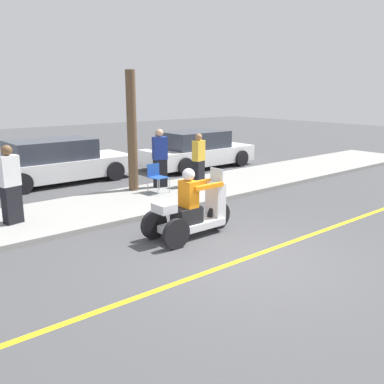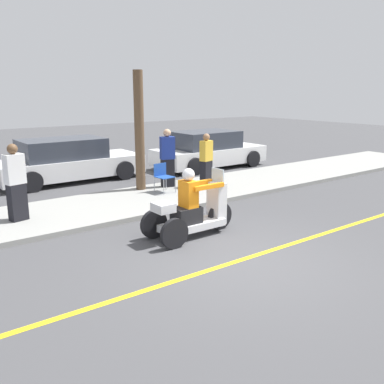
% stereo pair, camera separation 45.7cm
% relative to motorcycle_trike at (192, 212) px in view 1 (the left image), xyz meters
% --- Properties ---
extents(ground_plane, '(60.00, 60.00, 0.00)m').
position_rel_motorcycle_trike_xyz_m(ground_plane, '(-0.12, -1.59, -0.53)').
color(ground_plane, '#424244').
extents(lane_stripe, '(24.00, 0.12, 0.01)m').
position_rel_motorcycle_trike_xyz_m(lane_stripe, '(-0.01, -1.59, -0.52)').
color(lane_stripe, gold).
rests_on(lane_stripe, ground).
extents(sidewalk_strip, '(28.00, 2.80, 0.12)m').
position_rel_motorcycle_trike_xyz_m(sidewalk_strip, '(-0.12, 3.01, -0.47)').
color(sidewalk_strip, gray).
rests_on(sidewalk_strip, ground).
extents(motorcycle_trike, '(2.08, 0.85, 1.47)m').
position_rel_motorcycle_trike_xyz_m(motorcycle_trike, '(0.00, 0.00, 0.00)').
color(motorcycle_trike, black).
rests_on(motorcycle_trike, ground).
extents(spectator_mid_group, '(0.43, 0.31, 1.61)m').
position_rel_motorcycle_trike_xyz_m(spectator_mid_group, '(2.91, 3.18, 0.37)').
color(spectator_mid_group, black).
rests_on(spectator_mid_group, sidewalk_strip).
extents(spectator_with_child, '(0.46, 0.34, 1.74)m').
position_rel_motorcycle_trike_xyz_m(spectator_with_child, '(-2.72, 2.96, 0.44)').
color(spectator_with_child, black).
rests_on(spectator_with_child, sidewalk_strip).
extents(spectator_by_tree, '(0.47, 0.36, 1.75)m').
position_rel_motorcycle_trike_xyz_m(spectator_by_tree, '(1.91, 3.81, 0.44)').
color(spectator_by_tree, black).
rests_on(spectator_by_tree, sidewalk_strip).
extents(folding_chair_curbside, '(0.51, 0.51, 0.82)m').
position_rel_motorcycle_trike_xyz_m(folding_chair_curbside, '(1.42, 3.32, 0.10)').
color(folding_chair_curbside, '#A5A8AD').
rests_on(folding_chair_curbside, sidewalk_strip).
extents(parked_car_lot_center, '(4.80, 2.06, 1.44)m').
position_rel_motorcycle_trike_xyz_m(parked_car_lot_center, '(-0.02, 6.95, 0.16)').
color(parked_car_lot_center, silver).
rests_on(parked_car_lot_center, ground).
extents(parked_car_lot_left, '(4.47, 2.11, 1.44)m').
position_rel_motorcycle_trike_xyz_m(parked_car_lot_left, '(5.36, 6.14, 0.16)').
color(parked_car_lot_left, silver).
rests_on(parked_car_lot_left, ground).
extents(tree_trunk, '(0.28, 0.28, 3.44)m').
position_rel_motorcycle_trike_xyz_m(tree_trunk, '(1.07, 4.00, 1.31)').
color(tree_trunk, brown).
rests_on(tree_trunk, sidewalk_strip).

